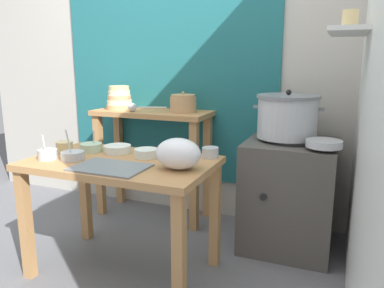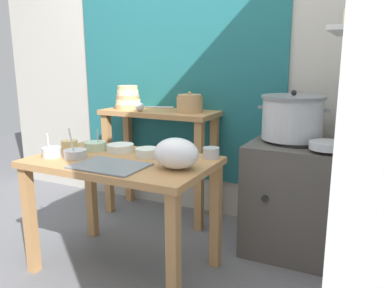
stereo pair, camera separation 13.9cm
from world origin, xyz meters
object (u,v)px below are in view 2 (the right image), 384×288
object	(u,v)px
prep_bowl_0	(75,153)
prep_bowl_4	(121,148)
stove_block	(293,196)
prep_bowl_3	(52,152)
ladle	(141,107)
prep_bowl_2	(147,152)
back_shelf_table	(160,137)
prep_bowl_7	(70,145)
wide_pan	(328,145)
prep_bowl_1	(95,146)
bowl_stack_enamel	(128,98)
prep_bowl_5	(171,151)
serving_tray	(110,166)
prep_table	(123,177)
prep_bowl_6	(211,152)
steamer_pot	(292,117)
clay_pot	(190,104)
plastic_bag	(176,153)

from	to	relation	value
prep_bowl_0	prep_bowl_4	size ratio (longest dim) A/B	1.06
stove_block	prep_bowl_3	xyz separation A→B (m)	(-1.31, -0.88, 0.37)
stove_block	ladle	xyz separation A→B (m)	(-1.24, 0.02, 0.55)
prep_bowl_0	prep_bowl_2	world-z (taller)	prep_bowl_0
back_shelf_table	prep_bowl_2	distance (m)	0.83
back_shelf_table	prep_bowl_7	world-z (taller)	back_shelf_table
wide_pan	prep_bowl_7	xyz separation A→B (m)	(-1.56, -0.50, -0.05)
prep_bowl_1	prep_bowl_3	xyz separation A→B (m)	(-0.12, -0.26, 0.00)
bowl_stack_enamel	prep_bowl_3	size ratio (longest dim) A/B	1.53
ladle	prep_bowl_5	distance (m)	0.78
ladle	serving_tray	world-z (taller)	ladle
prep_bowl_1	stove_block	bearing A→B (deg)	27.17
prep_table	prep_bowl_6	size ratio (longest dim) A/B	10.85
stove_block	bowl_stack_enamel	size ratio (longest dim) A/B	3.57
steamer_pot	prep_bowl_1	xyz separation A→B (m)	(-1.15, -0.63, -0.18)
prep_bowl_2	prep_bowl_6	world-z (taller)	prep_bowl_6
clay_pot	ladle	distance (m)	0.40
serving_tray	prep_bowl_0	world-z (taller)	prep_bowl_0
back_shelf_table	prep_bowl_1	distance (m)	0.75
stove_block	prep_bowl_4	distance (m)	1.22
prep_bowl_6	prep_table	bearing A→B (deg)	-151.31
plastic_bag	prep_bowl_6	distance (m)	0.31
wide_pan	prep_bowl_2	distance (m)	1.09
ladle	prep_bowl_1	xyz separation A→B (m)	(0.05, -0.63, -0.19)
ladle	prep_bowl_2	distance (m)	0.80
prep_bowl_5	wide_pan	bearing A→B (deg)	18.73
bowl_stack_enamel	back_shelf_table	bearing A→B (deg)	3.88
steamer_pot	prep_bowl_6	bearing A→B (deg)	-127.68
prep_bowl_3	prep_bowl_7	distance (m)	0.19
wide_pan	prep_bowl_5	distance (m)	0.95
prep_bowl_5	prep_bowl_7	distance (m)	0.68
bowl_stack_enamel	steamer_pot	bearing A→B (deg)	-3.72
prep_table	back_shelf_table	size ratio (longest dim) A/B	1.15
prep_bowl_1	prep_bowl_6	bearing A→B (deg)	10.24
prep_table	prep_bowl_7	distance (m)	0.47
ladle	bowl_stack_enamel	bearing A→B (deg)	154.85
clay_pot	bowl_stack_enamel	size ratio (longest dim) A/B	0.94
bowl_stack_enamel	serving_tray	world-z (taller)	bowl_stack_enamel
clay_pot	prep_bowl_3	world-z (taller)	clay_pot
stove_block	prep_bowl_0	distance (m)	1.47
stove_block	prep_bowl_2	world-z (taller)	stove_block
prep_bowl_3	prep_bowl_5	distance (m)	0.73
stove_block	prep_bowl_5	bearing A→B (deg)	-143.95
clay_pot	serving_tray	xyz separation A→B (m)	(0.01, -1.03, -0.24)
clay_pot	prep_bowl_4	world-z (taller)	clay_pot
prep_bowl_5	stove_block	bearing A→B (deg)	36.05
prep_bowl_0	prep_bowl_2	bearing A→B (deg)	30.07
back_shelf_table	prep_bowl_3	world-z (taller)	back_shelf_table
back_shelf_table	prep_bowl_2	bearing A→B (deg)	-64.68
prep_bowl_3	prep_bowl_7	size ratio (longest dim) A/B	1.36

